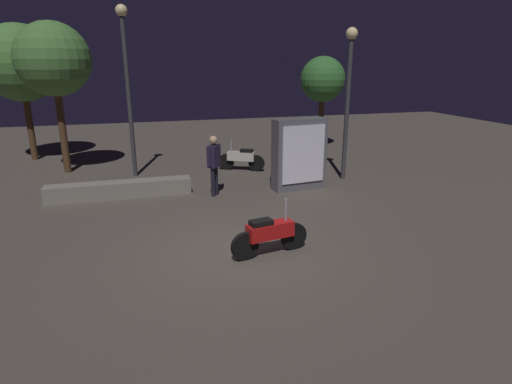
# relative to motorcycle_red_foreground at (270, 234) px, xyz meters

# --- Properties ---
(ground_plane) EXTENTS (40.00, 40.00, 0.00)m
(ground_plane) POSITION_rel_motorcycle_red_foreground_xyz_m (-0.59, 0.33, -0.44)
(ground_plane) COLOR #4C443D
(motorcycle_red_foreground) EXTENTS (1.65, 0.47, 1.11)m
(motorcycle_red_foreground) POSITION_rel_motorcycle_red_foreground_xyz_m (0.00, 0.00, 0.00)
(motorcycle_red_foreground) COLOR black
(motorcycle_red_foreground) RESTS_ON ground_plane
(motorcycle_white_parked_left) EXTENTS (1.51, 0.88, 1.11)m
(motorcycle_white_parked_left) POSITION_rel_motorcycle_red_foreground_xyz_m (1.12, 6.73, 0.00)
(motorcycle_white_parked_left) COLOR black
(motorcycle_white_parked_left) RESTS_ON ground_plane
(person_rider_beside) EXTENTS (0.51, 0.55, 1.72)m
(person_rider_beside) POSITION_rel_motorcycle_red_foreground_xyz_m (-0.32, 4.12, 0.59)
(person_rider_beside) COLOR black
(person_rider_beside) RESTS_ON ground_plane
(streetlamp_near) EXTENTS (0.36, 0.36, 5.32)m
(streetlamp_near) POSITION_rel_motorcycle_red_foreground_xyz_m (-2.48, 6.99, 2.91)
(streetlamp_near) COLOR #38383D
(streetlamp_near) RESTS_ON ground_plane
(streetlamp_far) EXTENTS (0.36, 0.36, 4.65)m
(streetlamp_far) POSITION_rel_motorcycle_red_foreground_xyz_m (4.04, 4.74, 2.54)
(streetlamp_far) COLOR #38383D
(streetlamp_far) RESTS_ON ground_plane
(tree_left_bg) EXTENTS (2.79, 2.79, 5.02)m
(tree_left_bg) POSITION_rel_motorcycle_red_foreground_xyz_m (-6.22, 10.64, 3.17)
(tree_left_bg) COLOR #4C331E
(tree_left_bg) RESTS_ON ground_plane
(tree_center_bg) EXTENTS (2.36, 2.36, 4.92)m
(tree_center_bg) POSITION_rel_motorcycle_red_foreground_xyz_m (-4.73, 8.18, 3.28)
(tree_center_bg) COLOR #4C331E
(tree_center_bg) RESTS_ON ground_plane
(tree_right_bg) EXTENTS (1.90, 1.90, 3.90)m
(tree_right_bg) POSITION_rel_motorcycle_red_foreground_xyz_m (5.47, 9.74, 2.48)
(tree_right_bg) COLOR #4C331E
(tree_right_bg) RESTS_ON ground_plane
(kiosk_billboard) EXTENTS (1.65, 0.71, 2.10)m
(kiosk_billboard) POSITION_rel_motorcycle_red_foreground_xyz_m (2.23, 4.10, 0.61)
(kiosk_billboard) COLOR #595960
(kiosk_billboard) RESTS_ON ground_plane
(planter_wall_low) EXTENTS (3.95, 0.50, 0.45)m
(planter_wall_low) POSITION_rel_motorcycle_red_foreground_xyz_m (-2.92, 4.70, -0.21)
(planter_wall_low) COLOR gray
(planter_wall_low) RESTS_ON ground_plane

